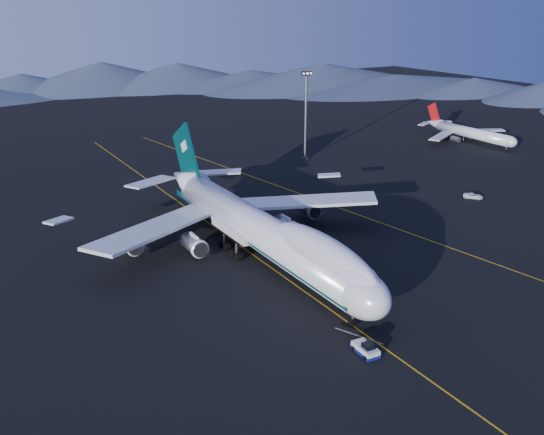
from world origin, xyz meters
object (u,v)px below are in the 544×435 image
boeing_747 (260,229)px  service_van (473,196)px  second_jet (469,132)px  floodlight_mast (306,116)px  pushback_tug (365,350)px

boeing_747 → service_van: size_ratio=16.24×
second_jet → floodlight_mast: bearing=171.3°
boeing_747 → floodlight_mast: size_ratio=2.91×
second_jet → floodlight_mast: 59.13m
boeing_747 → pushback_tug: boeing_747 is taller
boeing_747 → service_van: boeing_747 is taller
boeing_747 → second_jet: bearing=25.0°
pushback_tug → floodlight_mast: floodlight_mast is taller
pushback_tug → second_jet: size_ratio=0.11×
pushback_tug → service_van: (62.97, 39.24, 0.07)m
pushback_tug → service_van: bearing=34.8°
service_van → floodlight_mast: bearing=62.0°
pushback_tug → boeing_747: bearing=87.7°
boeing_747 → service_van: 60.50m
second_jet → service_van: size_ratio=8.45×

